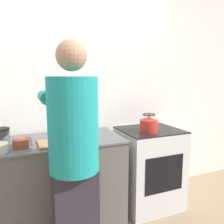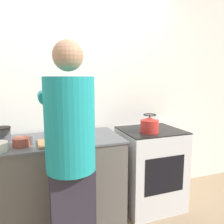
# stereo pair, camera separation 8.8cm
# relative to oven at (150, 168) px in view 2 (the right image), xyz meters

# --- Properties ---
(wall_back) EXTENTS (8.00, 0.05, 2.60)m
(wall_back) POSITION_rel_oven_xyz_m (-0.87, 0.40, 0.85)
(wall_back) COLOR white
(wall_back) RESTS_ON ground_plane
(counter) EXTENTS (1.68, 0.65, 0.89)m
(counter) POSITION_rel_oven_xyz_m (-1.24, 0.02, -0.01)
(counter) COLOR #5B5651
(counter) RESTS_ON ground_plane
(oven) EXTENTS (0.65, 0.59, 0.90)m
(oven) POSITION_rel_oven_xyz_m (0.00, 0.00, 0.00)
(oven) COLOR silver
(oven) RESTS_ON ground_plane
(person) EXTENTS (0.40, 0.64, 1.73)m
(person) POSITION_rel_oven_xyz_m (-0.99, -0.54, 0.48)
(person) COLOR #2A2530
(person) RESTS_ON ground_plane
(cutting_board) EXTENTS (0.38, 0.26, 0.02)m
(cutting_board) POSITION_rel_oven_xyz_m (-1.01, -0.12, 0.45)
(cutting_board) COLOR #A87A4C
(cutting_board) RESTS_ON counter
(knife) EXTENTS (0.26, 0.06, 0.01)m
(knife) POSITION_rel_oven_xyz_m (-1.00, -0.09, 0.46)
(knife) COLOR silver
(knife) RESTS_ON cutting_board
(kettle) EXTENTS (0.19, 0.19, 0.20)m
(kettle) POSITION_rel_oven_xyz_m (-0.08, -0.10, 0.53)
(kettle) COLOR red
(kettle) RESTS_ON oven
(bowl_mixing) EXTENTS (0.15, 0.15, 0.07)m
(bowl_mixing) POSITION_rel_oven_xyz_m (-1.34, -0.10, 0.47)
(bowl_mixing) COLOR #9E4738
(bowl_mixing) RESTS_ON counter
(canister_jar) EXTENTS (0.15, 0.15, 0.14)m
(canister_jar) POSITION_rel_oven_xyz_m (-1.50, 0.09, 0.51)
(canister_jar) COLOR #4C4C51
(canister_jar) RESTS_ON counter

